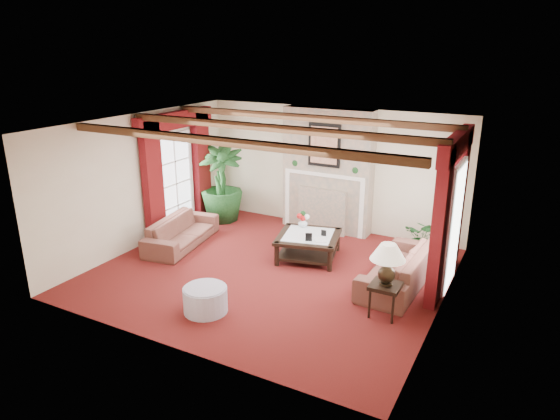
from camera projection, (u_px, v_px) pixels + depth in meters
The scene contains 23 objects.
floor at pixel (271, 271), 9.16m from camera, with size 6.00×6.00×0.00m, color #3F0D0B.
ceiling at pixel (270, 124), 8.31m from camera, with size 6.00×6.00×0.00m, color white.
back_wall at pixel (331, 169), 11.04m from camera, with size 6.00×0.02×2.70m, color beige.
left_wall at pixel (141, 181), 10.08m from camera, with size 0.02×5.50×2.70m, color beige.
right_wall at pixel (447, 230), 7.39m from camera, with size 0.02×5.50×2.70m, color beige.
ceiling_beams at pixel (270, 128), 8.33m from camera, with size 6.00×3.00×0.12m, color #3C2213, non-canonical shape.
fireplace at pixel (330, 108), 10.44m from camera, with size 2.00×0.52×2.70m, color tan, non-canonical shape.
french_door_left at pixel (172, 135), 10.66m from camera, with size 0.10×1.10×2.16m, color white, non-canonical shape.
french_door_right at pixel (462, 165), 8.00m from camera, with size 0.10×1.10×2.16m, color white, non-canonical shape.
curtains_left at pixel (175, 115), 10.47m from camera, with size 0.20×2.40×2.55m, color #530C0B, non-canonical shape.
curtains_right at pixel (458, 138), 7.91m from camera, with size 0.20×2.40×2.55m, color #530C0B, non-canonical shape.
sofa_left at pixel (181, 227), 10.27m from camera, with size 0.89×2.04×0.77m, color #3F111F.
sofa_right at pixel (399, 261), 8.56m from camera, with size 0.72×2.19×0.85m, color #3F111F.
potted_palm at pixel (222, 200), 11.70m from camera, with size 1.68×2.05×1.00m, color black.
small_plant at pixel (424, 243), 9.65m from camera, with size 0.88×0.94×0.62m, color black.
coffee_table at pixel (308, 246), 9.69m from camera, with size 1.15×1.15×0.47m, color black, non-canonical shape.
side_table at pixel (385, 300), 7.60m from camera, with size 0.45×0.45×0.53m, color black, non-canonical shape.
ottoman at pixel (205, 300), 7.74m from camera, with size 0.69×0.69×0.40m, color #9A99AD.
table_lamp at pixel (387, 264), 7.41m from camera, with size 0.53×0.53×0.67m, color black, non-canonical shape.
flower_vase at pixel (303, 223), 10.01m from camera, with size 0.22×0.23×0.19m, color silver.
book at pixel (315, 234), 9.30m from camera, with size 0.18×0.13×0.28m, color black.
photo_frame_a at pixel (309, 237), 9.27m from camera, with size 0.13×0.02×0.17m, color black, non-canonical shape.
photo_frame_b at pixel (324, 233), 9.53m from camera, with size 0.10×0.02×0.13m, color black, non-canonical shape.
Camera 1 is at (4.08, -7.27, 3.96)m, focal length 32.00 mm.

